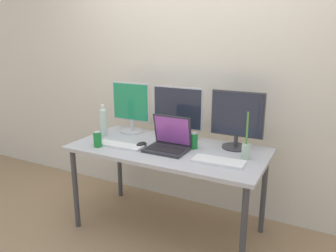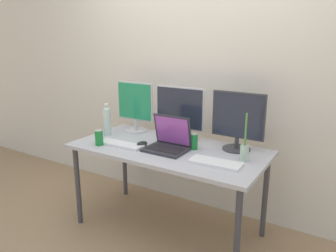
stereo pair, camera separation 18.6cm
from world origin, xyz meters
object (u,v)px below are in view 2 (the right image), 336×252
Objects in this scene: monitor_center at (180,112)px; keyboard_main at (215,163)px; work_desk at (168,155)px; bamboo_vase at (244,151)px; monitor_right at (238,120)px; soda_can_near_keyboard at (99,138)px; laptop_silver at (168,142)px; soda_can_by_laptop at (194,141)px; keyboard_aux at (121,144)px; monitor_left at (135,106)px; water_bottle at (107,121)px; mouse_by_keyboard at (142,144)px.

monitor_center reaches higher than keyboard_main.
work_desk is 4.46× the size of bamboo_vase.
monitor_right is 1.12m from soda_can_near_keyboard.
work_desk is 0.13m from laptop_silver.
soda_can_by_laptop is at bearing 174.78° from bamboo_vase.
laptop_silver is at bearing -78.17° from monitor_center.
keyboard_aux is (-0.38, -0.12, -0.05)m from laptop_silver.
soda_can_near_keyboard is at bearing -176.15° from keyboard_main.
monitor_left reaches higher than soda_can_near_keyboard.
laptop_silver is 0.88× the size of keyboard_main.
monitor_left is at bearing 151.98° from laptop_silver.
monitor_right is at bearing 11.45° from water_bottle.
laptop_silver is at bearing -4.13° from water_bottle.
bamboo_vase reaches higher than laptop_silver.
laptop_silver is (0.03, -0.04, 0.13)m from work_desk.
keyboard_main is at bearing -11.72° from laptop_silver.
work_desk is at bearing -156.92° from soda_can_by_laptop.
monitor_right is 4.41× the size of mouse_by_keyboard.
water_bottle is at bearing 170.32° from keyboard_main.
water_bottle is at bearing -178.69° from bamboo_vase.
keyboard_aux is at bearing -69.46° from monitor_left.
laptop_silver is at bearing -148.66° from monitor_right.
keyboard_main is (0.50, -0.37, -0.23)m from monitor_center.
bamboo_vase is (0.43, -0.04, 0.01)m from soda_can_by_laptop.
soda_can_near_keyboard is 1.00× the size of soda_can_by_laptop.
monitor_center is 0.42m from mouse_by_keyboard.
monitor_left is 0.30m from water_bottle.
soda_can_near_keyboard is at bearing -166.14° from bamboo_vase.
monitor_right reaches higher than mouse_by_keyboard.
mouse_by_keyboard is at bearing 26.71° from soda_can_near_keyboard.
keyboard_aux is 1.37× the size of water_bottle.
laptop_silver reaches higher than work_desk.
bamboo_vase is (0.65, -0.20, -0.17)m from monitor_center.
water_bottle is (-0.14, -0.24, -0.11)m from monitor_left.
monitor_center is 3.64× the size of soda_can_by_laptop.
bamboo_vase is (1.27, 0.03, -0.06)m from water_bottle.
monitor_center is at bearing 70.23° from mouse_by_keyboard.
mouse_by_keyboard is (-0.20, -0.08, 0.08)m from work_desk.
keyboard_main is at bearing -7.16° from water_bottle.
work_desk is 0.63m from bamboo_vase.
water_bottle is 1.27m from bamboo_vase.
laptop_silver reaches higher than soda_can_by_laptop.
keyboard_aux is at bearing -129.51° from monitor_center.
laptop_silver is 1.12× the size of water_bottle.
soda_can_near_keyboard is at bearing -135.52° from monitor_center.
laptop_silver is (0.54, -0.29, -0.18)m from monitor_left.
monitor_left is 1.07m from keyboard_main.
monitor_center reaches higher than keyboard_aux.
monitor_right is at bearing 28.64° from soda_can_by_laptop.
monitor_center is at bearing 20.09° from water_bottle.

